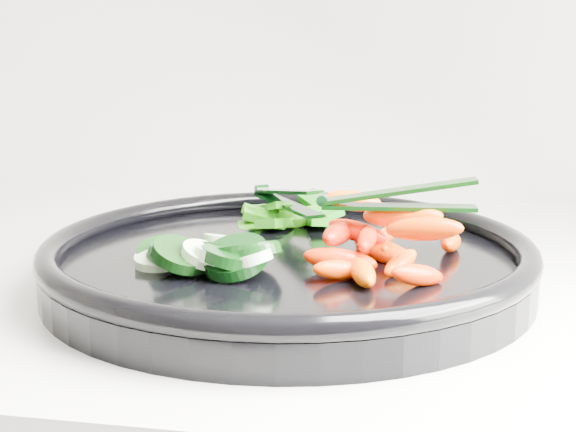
# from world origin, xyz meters

# --- Properties ---
(veggie_tray) EXTENTS (0.45, 0.45, 0.04)m
(veggie_tray) POSITION_xyz_m (0.31, 1.63, 0.95)
(veggie_tray) COLOR black
(veggie_tray) RESTS_ON counter
(cucumber_pile) EXTENTS (0.12, 0.10, 0.04)m
(cucumber_pile) POSITION_xyz_m (0.26, 1.58, 0.96)
(cucumber_pile) COLOR black
(cucumber_pile) RESTS_ON veggie_tray
(carrot_pile) EXTENTS (0.12, 0.14, 0.05)m
(carrot_pile) POSITION_xyz_m (0.38, 1.61, 0.97)
(carrot_pile) COLOR #F35E00
(carrot_pile) RESTS_ON veggie_tray
(pepper_pile) EXTENTS (0.10, 0.10, 0.04)m
(pepper_pile) POSITION_xyz_m (0.28, 1.73, 0.96)
(pepper_pile) COLOR #0E720A
(pepper_pile) RESTS_ON veggie_tray
(tong_carrot) EXTENTS (0.11, 0.03, 0.02)m
(tong_carrot) POSITION_xyz_m (0.39, 1.61, 1.00)
(tong_carrot) COLOR black
(tong_carrot) RESTS_ON carrot_pile
(tong_pepper) EXTENTS (0.08, 0.10, 0.02)m
(tong_pepper) POSITION_xyz_m (0.29, 1.73, 0.98)
(tong_pepper) COLOR black
(tong_pepper) RESTS_ON pepper_pile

